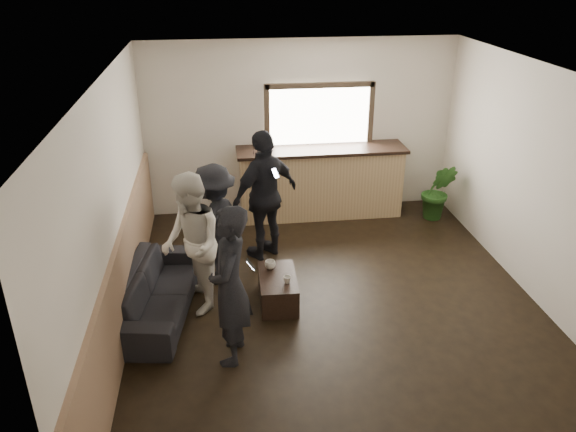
{
  "coord_description": "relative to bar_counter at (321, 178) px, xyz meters",
  "views": [
    {
      "loc": [
        -1.33,
        -5.7,
        3.94
      ],
      "look_at": [
        -0.53,
        0.4,
        1.06
      ],
      "focal_mm": 35.0,
      "sensor_mm": 36.0,
      "label": 1
    }
  ],
  "objects": [
    {
      "name": "ground",
      "position": [
        -0.3,
        -2.7,
        -0.64
      ],
      "size": [
        5.0,
        6.0,
        0.01
      ],
      "primitive_type": "cube",
      "color": "black"
    },
    {
      "name": "room_shell",
      "position": [
        -1.04,
        -2.7,
        0.83
      ],
      "size": [
        5.01,
        6.01,
        2.8
      ],
      "color": "silver",
      "rests_on": "ground"
    },
    {
      "name": "bar_counter",
      "position": [
        0.0,
        0.0,
        0.0
      ],
      "size": [
        2.7,
        0.68,
        2.13
      ],
      "color": "tan",
      "rests_on": "ground"
    },
    {
      "name": "sofa",
      "position": [
        -2.45,
        -2.55,
        -0.36
      ],
      "size": [
        1.05,
        2.04,
        0.57
      ],
      "primitive_type": "imported",
      "rotation": [
        0.0,
        0.0,
        1.41
      ],
      "color": "black",
      "rests_on": "ground"
    },
    {
      "name": "coffee_table",
      "position": [
        -0.99,
        -2.52,
        -0.46
      ],
      "size": [
        0.47,
        0.82,
        0.36
      ],
      "primitive_type": "cube",
      "rotation": [
        0.0,
        0.0,
        -0.03
      ],
      "color": "black",
      "rests_on": "ground"
    },
    {
      "name": "cup_a",
      "position": [
        -1.06,
        -2.31,
        -0.23
      ],
      "size": [
        0.19,
        0.19,
        0.11
      ],
      "primitive_type": "imported",
      "rotation": [
        0.0,
        0.0,
        3.77
      ],
      "color": "silver",
      "rests_on": "coffee_table"
    },
    {
      "name": "cup_b",
      "position": [
        -0.89,
        -2.68,
        -0.24
      ],
      "size": [
        0.13,
        0.13,
        0.09
      ],
      "primitive_type": "imported",
      "rotation": [
        0.0,
        0.0,
        3.78
      ],
      "color": "silver",
      "rests_on": "coffee_table"
    },
    {
      "name": "potted_plant",
      "position": [
        1.85,
        -0.44,
        -0.16
      ],
      "size": [
        0.65,
        0.59,
        0.96
      ],
      "primitive_type": "imported",
      "rotation": [
        0.0,
        0.0,
        -0.38
      ],
      "color": "#2D6623",
      "rests_on": "ground"
    },
    {
      "name": "person_a",
      "position": [
        -1.58,
        -3.5,
        0.24
      ],
      "size": [
        0.53,
        0.71,
        1.76
      ],
      "rotation": [
        0.0,
        0.0,
        -1.75
      ],
      "color": "black",
      "rests_on": "ground"
    },
    {
      "name": "person_b",
      "position": [
        -2.0,
        -2.5,
        0.22
      ],
      "size": [
        0.86,
        0.98,
        1.73
      ],
      "rotation": [
        0.0,
        0.0,
        -1.3
      ],
      "color": "white",
      "rests_on": "ground"
    },
    {
      "name": "person_c",
      "position": [
        -1.73,
        -1.87,
        0.16
      ],
      "size": [
        1.02,
        1.19,
        1.6
      ],
      "rotation": [
        0.0,
        0.0,
        -2.08
      ],
      "color": "black",
      "rests_on": "ground"
    },
    {
      "name": "person_d",
      "position": [
        -1.02,
        -1.29,
        0.28
      ],
      "size": [
        1.15,
        0.98,
        1.85
      ],
      "rotation": [
        0.0,
        0.0,
        -2.54
      ],
      "color": "black",
      "rests_on": "ground"
    }
  ]
}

